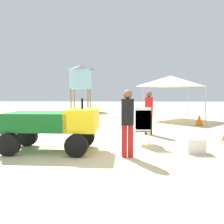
% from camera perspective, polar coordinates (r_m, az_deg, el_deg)
% --- Properties ---
extents(ground, '(80.00, 80.00, 0.00)m').
position_cam_1_polar(ground, '(5.95, -3.90, -11.04)').
color(ground, beige).
extents(utility_cart, '(2.59, 1.36, 1.50)m').
position_cam_1_polar(utility_cart, '(6.36, -14.86, -2.94)').
color(utility_cart, '#146023').
rests_on(utility_cart, ground).
extents(stacked_plastic_chairs, '(0.48, 0.48, 1.20)m').
position_cam_1_polar(stacked_plastic_chairs, '(7.01, 8.01, -2.85)').
color(stacked_plastic_chairs, white).
rests_on(stacked_plastic_chairs, ground).
extents(surfboard_pile, '(2.27, 0.56, 0.24)m').
position_cam_1_polar(surfboard_pile, '(9.84, -24.13, -4.42)').
color(surfboard_pile, '#268CCC').
rests_on(surfboard_pile, ground).
extents(lifeguard_near_center, '(0.32, 0.32, 1.72)m').
position_cam_1_polar(lifeguard_near_center, '(5.53, 4.08, -1.76)').
color(lifeguard_near_center, red).
rests_on(lifeguard_near_center, ground).
extents(lifeguard_near_right, '(0.32, 0.32, 1.72)m').
position_cam_1_polar(lifeguard_near_right, '(8.77, 9.57, 0.57)').
color(lifeguard_near_right, black).
rests_on(lifeguard_near_right, ground).
extents(popup_canopy, '(3.22, 3.22, 2.76)m').
position_cam_1_polar(popup_canopy, '(14.32, 15.10, 7.80)').
color(popup_canopy, '#B2B2B7').
rests_on(popup_canopy, ground).
extents(lifeguard_tower, '(1.98, 1.98, 4.34)m').
position_cam_1_polar(lifeguard_tower, '(21.03, -8.18, 9.06)').
color(lifeguard_tower, olive).
rests_on(lifeguard_tower, ground).
extents(traffic_cone_far, '(0.40, 0.40, 0.57)m').
position_cam_1_polar(traffic_cone_far, '(12.00, 21.82, -1.98)').
color(traffic_cone_far, orange).
rests_on(traffic_cone_far, ground).
extents(cooler_box, '(0.49, 0.37, 0.40)m').
position_cam_1_polar(cooler_box, '(6.48, 20.82, -8.22)').
color(cooler_box, white).
rests_on(cooler_box, ground).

